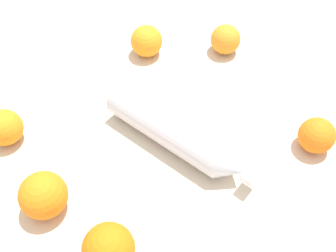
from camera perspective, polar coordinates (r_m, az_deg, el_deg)
The scene contains 8 objects.
ground_plane at distance 0.78m, azimuth -2.79°, elevation -1.19°, with size 2.40×2.40×0.00m, color beige.
water_bottle at distance 0.73m, azimuth 1.38°, elevation -0.86°, with size 0.10×0.32×0.07m.
orange_0 at distance 0.92m, azimuth -3.10°, elevation 12.07°, with size 0.07×0.07×0.07m, color orange.
orange_1 at distance 0.62m, azimuth -8.54°, elevation -17.06°, with size 0.08×0.08×0.08m, color orange.
orange_2 at distance 0.78m, azimuth 20.56°, elevation -1.28°, with size 0.07×0.07×0.07m, color orange.
orange_3 at distance 0.94m, azimuth 8.25°, elevation 12.20°, with size 0.07×0.07×0.07m, color orange.
orange_4 at distance 0.68m, azimuth -17.46°, elevation -9.46°, with size 0.08×0.08×0.08m, color orange.
orange_5 at distance 0.80m, azimuth -22.46°, elevation -0.20°, with size 0.07×0.07×0.07m, color orange.
Camera 1 is at (0.32, 0.36, 0.61)m, focal length 42.46 mm.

